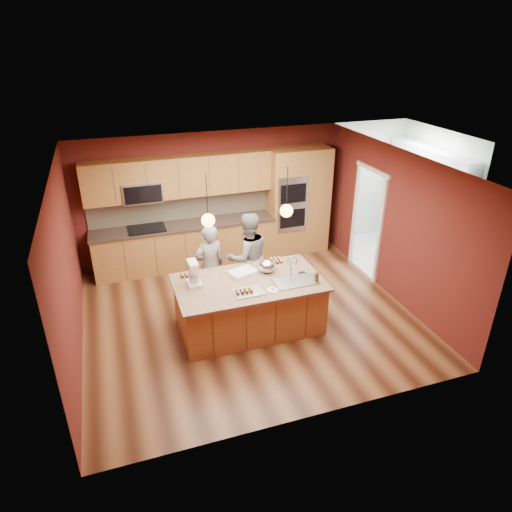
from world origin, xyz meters
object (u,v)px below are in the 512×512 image
object	(u,v)px
person_left	(210,266)
mixing_bowl	(267,266)
island	(250,304)
stand_mixer	(194,275)
person_right	(248,257)

from	to	relation	value
person_left	mixing_bowl	xyz separation A→B (m)	(0.82, -0.70, 0.21)
island	stand_mixer	xyz separation A→B (m)	(-0.87, 0.18, 0.60)
stand_mixer	island	bearing A→B (deg)	-13.35
island	mixing_bowl	xyz separation A→B (m)	(0.37, 0.22, 0.53)
island	mixing_bowl	size ratio (longest dim) A/B	8.63
island	person_left	bearing A→B (deg)	115.82
person_right	stand_mixer	world-z (taller)	person_right
person_left	person_right	distance (m)	0.71
person_left	person_right	bearing A→B (deg)	167.64
person_left	mixing_bowl	bearing A→B (deg)	127.25
island	person_right	size ratio (longest dim) A/B	1.42
person_left	island	bearing A→B (deg)	103.47
person_right	person_left	bearing A→B (deg)	-5.76
person_right	mixing_bowl	distance (m)	0.72
person_left	stand_mixer	world-z (taller)	person_left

